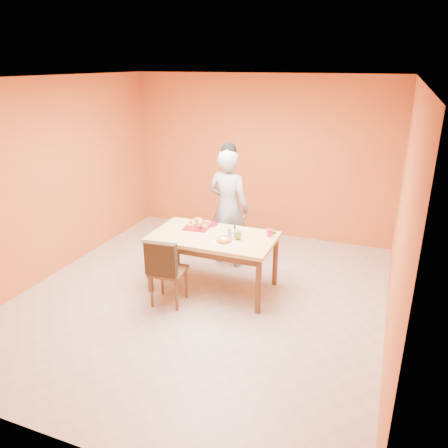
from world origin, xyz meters
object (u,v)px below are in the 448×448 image
at_px(dining_table, 213,242).
at_px(person, 228,208).
at_px(egg_ornament, 238,234).
at_px(dining_chair, 167,270).
at_px(red_dinner_plate, 210,224).
at_px(magenta_glass, 269,233).
at_px(sponge_cake, 224,240).
at_px(checker_tin, 271,232).
at_px(pastry_platter, 197,227).

relative_size(dining_table, person, 0.92).
distance_m(person, egg_ornament, 0.92).
xyz_separation_m(dining_chair, person, (0.28, 1.37, 0.41)).
distance_m(dining_table, red_dinner_plate, 0.41).
bearing_deg(red_dinner_plate, magenta_glass, -7.55).
bearing_deg(egg_ornament, red_dinner_plate, 156.77).
height_order(red_dinner_plate, sponge_cake, sponge_cake).
bearing_deg(magenta_glass, checker_tin, 90.00).
distance_m(red_dinner_plate, magenta_glass, 0.88).
relative_size(pastry_platter, sponge_cake, 1.69).
relative_size(egg_ornament, magenta_glass, 1.41).
bearing_deg(egg_ornament, magenta_glass, 47.35).
relative_size(red_dinner_plate, sponge_cake, 1.17).
height_order(person, sponge_cake, person).
bearing_deg(checker_tin, dining_chair, -138.82).
xyz_separation_m(dining_table, magenta_glass, (0.68, 0.23, 0.14)).
distance_m(red_dinner_plate, sponge_cake, 0.67).
xyz_separation_m(red_dinner_plate, egg_ornament, (0.53, -0.37, 0.06)).
bearing_deg(egg_ornament, pastry_platter, 173.78).
bearing_deg(dining_table, sponge_cake, -39.23).
bearing_deg(dining_table, checker_tin, 27.24).
bearing_deg(pastry_platter, sponge_cake, -34.74).
relative_size(pastry_platter, red_dinner_plate, 1.44).
height_order(dining_chair, magenta_glass, dining_chair).
distance_m(dining_chair, magenta_glass, 1.37).
relative_size(red_dinner_plate, magenta_glass, 2.32).
relative_size(person, red_dinner_plate, 7.77).
relative_size(dining_table, sponge_cake, 8.36).
relative_size(dining_table, checker_tin, 14.69).
relative_size(dining_chair, person, 0.51).
xyz_separation_m(person, red_dinner_plate, (-0.10, -0.45, -0.10)).
xyz_separation_m(pastry_platter, sponge_cake, (0.53, -0.37, 0.02)).
xyz_separation_m(sponge_cake, egg_ornament, (0.12, 0.16, 0.03)).
height_order(pastry_platter, egg_ornament, egg_ornament).
bearing_deg(person, sponge_cake, 116.67).
bearing_deg(dining_table, magenta_glass, 18.99).
bearing_deg(dining_chair, egg_ornament, 32.25).
bearing_deg(magenta_glass, pastry_platter, -177.29).
bearing_deg(egg_ornament, person, 129.01).
height_order(sponge_cake, checker_tin, sponge_cake).
bearing_deg(egg_ornament, sponge_cake, -115.78).
bearing_deg(person, egg_ornament, 127.04).
xyz_separation_m(sponge_cake, checker_tin, (0.46, 0.53, -0.02)).
height_order(egg_ornament, magenta_glass, egg_ornament).
xyz_separation_m(pastry_platter, egg_ornament, (0.65, -0.20, 0.06)).
bearing_deg(dining_chair, magenta_glass, 31.71).
relative_size(dining_chair, pastry_platter, 2.77).
bearing_deg(dining_table, dining_chair, -123.19).
xyz_separation_m(egg_ornament, checker_tin, (0.34, 0.37, -0.05)).
distance_m(dining_table, sponge_cake, 0.31).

